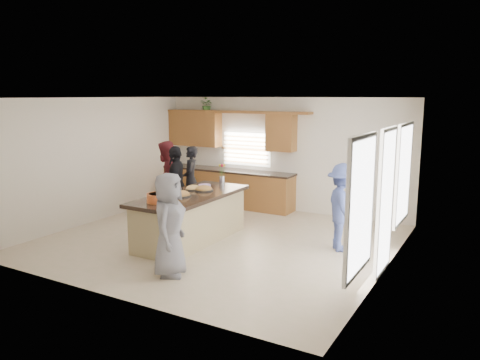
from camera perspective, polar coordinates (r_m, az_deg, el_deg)
The scene contains 18 objects.
floor at distance 9.40m, azimuth -2.65°, elevation -7.35°, with size 6.50×6.50×0.00m, color beige.
room_shell at distance 9.01m, azimuth -2.75°, elevation 4.25°, with size 6.52×6.02×2.81m.
back_cabinetry at distance 12.21m, azimuth -1.69°, elevation 1.17°, with size 4.08×0.66×2.46m.
right_wall_glazing at distance 7.75m, azimuth 17.30°, elevation -1.39°, with size 0.06×4.00×2.25m.
island at distance 9.29m, azimuth -6.01°, elevation -4.71°, with size 1.16×2.71×0.95m.
platter_front at distance 8.99m, azimuth -7.22°, elevation -1.80°, with size 0.39×0.39×0.16m.
platter_mid at distance 9.47m, azimuth -4.46°, elevation -1.13°, with size 0.39×0.39×0.16m.
platter_back at distance 9.57m, azimuth -5.71°, elevation -1.03°, with size 0.33×0.33×0.13m.
salad_bowl at distance 8.53m, azimuth -9.97°, elevation -2.11°, with size 0.41×0.41×0.16m.
clear_cup at distance 8.18m, azimuth -9.38°, elevation -2.86°, with size 0.07×0.07×0.11m, color white.
plate_stack at distance 9.83m, azimuth -4.34°, elevation -0.71°, with size 0.25×0.25×0.05m, color #C392D5.
flower_vase at distance 10.18m, azimuth -2.20°, elevation 0.83°, with size 0.14×0.14×0.43m.
potted_plant at distance 12.47m, azimuth -4.03°, elevation 9.14°, with size 0.36×0.31×0.40m, color #346528.
woman_left_back at distance 11.54m, azimuth -6.02°, elevation 0.09°, with size 0.59×0.39×1.63m, color black.
woman_left_mid at distance 11.14m, azimuth -9.00°, elevation 0.09°, with size 0.87×0.68×1.80m, color maroon.
woman_left_front at distance 10.59m, azimuth -7.77°, elevation -0.55°, with size 1.02×0.43×1.74m, color black.
woman_right_back at distance 8.81m, azimuth 12.41°, elevation -3.29°, with size 1.06×0.61×1.63m, color #3E4B88.
woman_right_front at distance 7.51m, azimuth -8.62°, elevation -5.40°, with size 0.81×0.53×1.67m, color slate.
Camera 1 is at (4.79, -7.57, 2.85)m, focal length 35.00 mm.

